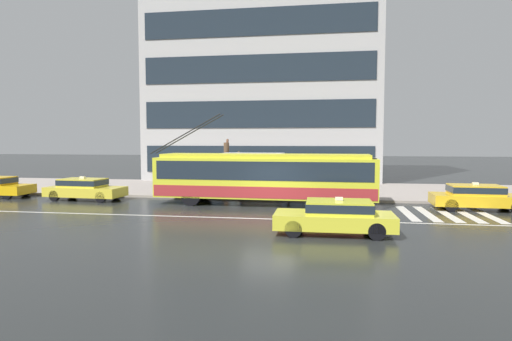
{
  "coord_description": "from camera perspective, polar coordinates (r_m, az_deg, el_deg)",
  "views": [
    {
      "loc": [
        2.54,
        -19.81,
        3.49
      ],
      "look_at": [
        -1.08,
        3.24,
        1.85
      ],
      "focal_mm": 29.78,
      "sensor_mm": 36.0,
      "label": 1
    }
  ],
  "objects": [
    {
      "name": "ground_plane",
      "position": [
        20.27,
        1.6,
        -5.9
      ],
      "size": [
        160.0,
        160.0,
        0.0
      ],
      "primitive_type": "plane",
      "color": "#242627"
    },
    {
      "name": "sidewalk_slab",
      "position": [
        29.8,
        3.98,
        -2.58
      ],
      "size": [
        80.0,
        10.0,
        0.14
      ],
      "primitive_type": "cube",
      "color": "gray",
      "rests_on": "ground_plane"
    },
    {
      "name": "crosswalk_stripe_edge_near",
      "position": [
        21.82,
        19.65,
        -5.41
      ],
      "size": [
        0.44,
        4.4,
        0.01
      ],
      "primitive_type": "cube",
      "color": "beige",
      "rests_on": "ground_plane"
    },
    {
      "name": "crosswalk_stripe_inner_a",
      "position": [
        22.0,
        21.96,
        -5.39
      ],
      "size": [
        0.44,
        4.4,
        0.01
      ],
      "primitive_type": "cube",
      "color": "beige",
      "rests_on": "ground_plane"
    },
    {
      "name": "crosswalk_stripe_center",
      "position": [
        22.23,
        24.23,
        -5.36
      ],
      "size": [
        0.44,
        4.4,
        0.01
      ],
      "primitive_type": "cube",
      "color": "beige",
      "rests_on": "ground_plane"
    },
    {
      "name": "crosswalk_stripe_inner_b",
      "position": [
        22.48,
        26.45,
        -5.32
      ],
      "size": [
        0.44,
        4.4,
        0.01
      ],
      "primitive_type": "cube",
      "color": "beige",
      "rests_on": "ground_plane"
    },
    {
      "name": "crosswalk_stripe_edge_far",
      "position": [
        22.77,
        28.62,
        -5.28
      ],
      "size": [
        0.44,
        4.4,
        0.01
      ],
      "primitive_type": "cube",
      "color": "beige",
      "rests_on": "ground_plane"
    },
    {
      "name": "lane_centre_line",
      "position": [
        19.1,
        1.14,
        -6.5
      ],
      "size": [
        72.0,
        0.14,
        0.01
      ],
      "primitive_type": "cube",
      "color": "silver",
      "rests_on": "ground_plane"
    },
    {
      "name": "trolleybus",
      "position": [
        23.19,
        1.18,
        -0.82
      ],
      "size": [
        12.47,
        2.86,
        4.98
      ],
      "color": "yellow",
      "rests_on": "ground_plane"
    },
    {
      "name": "taxi_oncoming_near",
      "position": [
        16.22,
        10.67,
        -5.94
      ],
      "size": [
        4.44,
        1.85,
        1.39
      ],
      "color": "yellow",
      "rests_on": "ground_plane"
    },
    {
      "name": "taxi_queued_behind_bus",
      "position": [
        26.98,
        -22.04,
        -2.21
      ],
      "size": [
        4.65,
        2.07,
        1.39
      ],
      "color": "yellow",
      "rests_on": "ground_plane"
    },
    {
      "name": "taxi_ahead_of_bus",
      "position": [
        24.17,
        27.59,
        -3.06
      ],
      "size": [
        4.56,
        2.0,
        1.39
      ],
      "color": "yellow",
      "rests_on": "ground_plane"
    },
    {
      "name": "bus_shelter",
      "position": [
        26.68,
        -0.27,
        1.0
      ],
      "size": [
        3.77,
        1.73,
        2.59
      ],
      "color": "gray",
      "rests_on": "sidewalk_slab"
    },
    {
      "name": "pedestrian_at_shelter",
      "position": [
        25.68,
        4.44,
        0.02
      ],
      "size": [
        1.34,
        1.34,
        1.98
      ],
      "color": "black",
      "rests_on": "sidewalk_slab"
    },
    {
      "name": "pedestrian_approaching_curb",
      "position": [
        25.59,
        11.42,
        -0.01
      ],
      "size": [
        1.32,
        1.32,
        2.04
      ],
      "color": "#50484C",
      "rests_on": "sidewalk_slab"
    },
    {
      "name": "pedestrian_walking_past",
      "position": [
        26.94,
        -1.78,
        0.31
      ],
      "size": [
        1.56,
        1.56,
        1.97
      ],
      "color": "black",
      "rests_on": "sidewalk_slab"
    },
    {
      "name": "street_tree_bare",
      "position": [
        28.22,
        -3.93,
        0.85
      ],
      "size": [
        1.24,
        1.02,
        3.47
      ],
      "color": "brown",
      "rests_on": "sidewalk_slab"
    },
    {
      "name": "office_tower_corner_left",
      "position": [
        40.24,
        1.22,
        17.58
      ],
      "size": [
        20.02,
        10.4,
        25.83
      ],
      "color": "#ADABAB",
      "rests_on": "ground_plane"
    }
  ]
}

